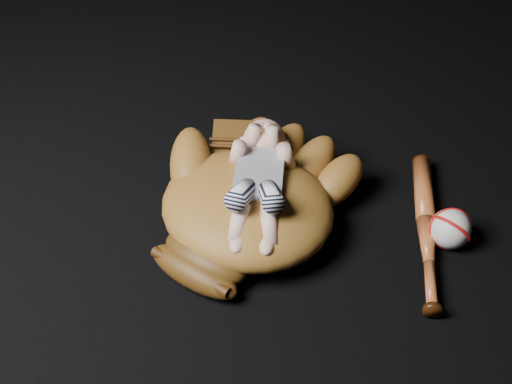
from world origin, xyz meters
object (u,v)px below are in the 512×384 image
at_px(baseball_glove, 247,201).
at_px(baseball, 450,229).
at_px(newborn_baby, 258,181).
at_px(baseball_bat, 426,229).

xyz_separation_m(baseball_glove, baseball, (0.41, 0.07, -0.04)).
relative_size(newborn_baby, baseball, 4.11).
height_order(baseball_glove, baseball_bat, baseball_glove).
bearing_deg(newborn_baby, baseball_bat, 0.58).
height_order(baseball_glove, newborn_baby, newborn_baby).
xyz_separation_m(newborn_baby, baseball_bat, (0.35, 0.06, -0.11)).
distance_m(newborn_baby, baseball_bat, 0.37).
xyz_separation_m(baseball_glove, newborn_baby, (0.02, 0.01, 0.05)).
distance_m(newborn_baby, baseball, 0.41).
bearing_deg(newborn_baby, baseball, -1.69).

